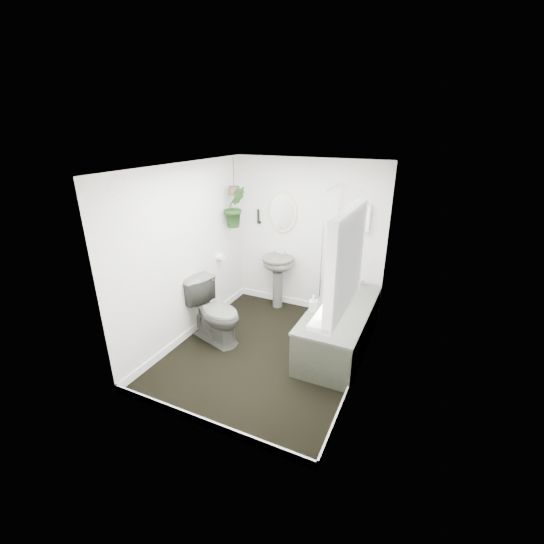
% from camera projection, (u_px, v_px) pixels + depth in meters
% --- Properties ---
extents(floor, '(2.30, 2.80, 0.02)m').
position_uv_depth(floor, '(267.00, 352.00, 4.69)').
color(floor, black).
rests_on(floor, ground).
extents(ceiling, '(2.30, 2.80, 0.02)m').
position_uv_depth(ceiling, '(266.00, 166.00, 3.82)').
color(ceiling, white).
rests_on(ceiling, ground).
extents(wall_back, '(2.30, 0.02, 2.30)m').
position_uv_depth(wall_back, '(308.00, 237.00, 5.44)').
color(wall_back, white).
rests_on(wall_back, ground).
extents(wall_front, '(2.30, 0.02, 2.30)m').
position_uv_depth(wall_front, '(194.00, 324.00, 3.07)').
color(wall_front, white).
rests_on(wall_front, ground).
extents(wall_left, '(0.02, 2.80, 2.30)m').
position_uv_depth(wall_left, '(186.00, 255.00, 4.71)').
color(wall_left, white).
rests_on(wall_left, ground).
extents(wall_right, '(0.02, 2.80, 2.30)m').
position_uv_depth(wall_right, '(366.00, 286.00, 3.80)').
color(wall_right, white).
rests_on(wall_right, ground).
extents(skirting, '(2.30, 2.80, 0.10)m').
position_uv_depth(skirting, '(267.00, 348.00, 4.67)').
color(skirting, white).
rests_on(skirting, floor).
extents(bathtub, '(0.72, 1.72, 0.58)m').
position_uv_depth(bathtub, '(340.00, 327.00, 4.68)').
color(bathtub, '#50514A').
rests_on(bathtub, floor).
extents(bath_screen, '(0.04, 0.72, 1.40)m').
position_uv_depth(bath_screen, '(330.00, 240.00, 4.85)').
color(bath_screen, silver).
rests_on(bath_screen, bathtub).
extents(shower_box, '(0.20, 0.10, 0.35)m').
position_uv_depth(shower_box, '(363.00, 217.00, 4.91)').
color(shower_box, white).
rests_on(shower_box, wall_back).
extents(oval_mirror, '(0.46, 0.03, 0.62)m').
position_uv_depth(oval_mirror, '(282.00, 212.00, 5.43)').
color(oval_mirror, beige).
rests_on(oval_mirror, wall_back).
extents(wall_sconce, '(0.04, 0.04, 0.22)m').
position_uv_depth(wall_sconce, '(258.00, 216.00, 5.62)').
color(wall_sconce, black).
rests_on(wall_sconce, wall_back).
extents(toilet_roll_holder, '(0.11, 0.11, 0.11)m').
position_uv_depth(toilet_roll_holder, '(220.00, 257.00, 5.37)').
color(toilet_roll_holder, white).
rests_on(toilet_roll_holder, wall_left).
extents(window_recess, '(0.08, 1.00, 0.90)m').
position_uv_depth(window_recess, '(346.00, 261.00, 3.05)').
color(window_recess, white).
rests_on(window_recess, wall_right).
extents(window_sill, '(0.18, 1.00, 0.04)m').
position_uv_depth(window_sill, '(335.00, 304.00, 3.24)').
color(window_sill, white).
rests_on(window_sill, wall_right).
extents(window_blinds, '(0.01, 0.86, 0.76)m').
position_uv_depth(window_blinds, '(341.00, 260.00, 3.07)').
color(window_blinds, white).
rests_on(window_blinds, wall_right).
extents(toilet, '(0.93, 0.70, 0.84)m').
position_uv_depth(toilet, '(215.00, 312.00, 4.81)').
color(toilet, '#50514A').
rests_on(toilet, floor).
extents(pedestal_sink, '(0.58, 0.53, 0.84)m').
position_uv_depth(pedestal_sink, '(278.00, 282.00, 5.70)').
color(pedestal_sink, '#50514A').
rests_on(pedestal_sink, floor).
extents(sill_plant, '(0.23, 0.20, 0.25)m').
position_uv_depth(sill_plant, '(340.00, 276.00, 3.45)').
color(sill_plant, black).
rests_on(sill_plant, window_sill).
extents(hanging_plant, '(0.41, 0.42, 0.59)m').
position_uv_depth(hanging_plant, '(235.00, 207.00, 5.26)').
color(hanging_plant, black).
rests_on(hanging_plant, ceiling).
extents(soap_bottle, '(0.12, 0.12, 0.21)m').
position_uv_depth(soap_bottle, '(313.00, 303.00, 4.44)').
color(soap_bottle, '#342725').
rests_on(soap_bottle, bathtub).
extents(hanging_pot, '(0.16, 0.16, 0.12)m').
position_uv_depth(hanging_pot, '(234.00, 191.00, 5.17)').
color(hanging_pot, '#453829').
rests_on(hanging_pot, ceiling).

